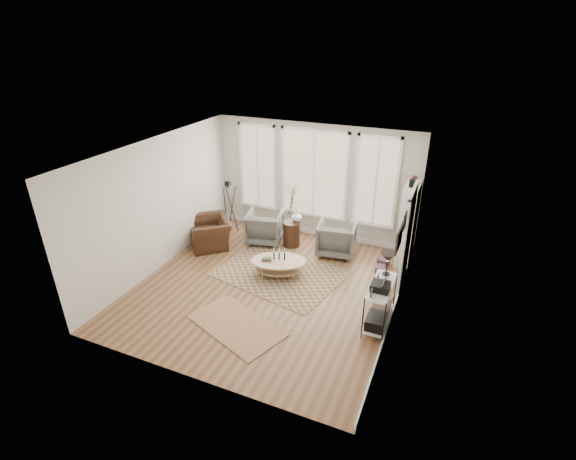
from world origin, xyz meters
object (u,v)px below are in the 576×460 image
at_px(armchair_left, 265,227).
at_px(armchair_right, 337,238).
at_px(side_table, 292,214).
at_px(bookcase, 408,224).
at_px(coffee_table, 278,264).
at_px(accent_chair, 210,232).
at_px(low_shelf, 380,300).

height_order(armchair_left, armchair_right, armchair_right).
xyz_separation_m(armchair_right, side_table, (-1.15, -0.04, 0.44)).
bearing_deg(armchair_left, bookcase, 172.98).
height_order(coffee_table, armchair_left, armchair_left).
height_order(coffee_table, armchair_right, armchair_right).
bearing_deg(coffee_table, armchair_right, 59.41).
xyz_separation_m(armchair_left, accent_chair, (-1.16, -0.70, -0.05)).
bearing_deg(side_table, bookcase, 6.41).
bearing_deg(side_table, armchair_right, 1.93).
bearing_deg(armchair_left, low_shelf, 134.09).
bearing_deg(coffee_table, low_shelf, -18.39).
height_order(low_shelf, coffee_table, low_shelf).
bearing_deg(bookcase, low_shelf, -91.28).
xyz_separation_m(armchair_left, armchair_right, (1.85, 0.11, 0.01)).
bearing_deg(accent_chair, coffee_table, 30.58).
xyz_separation_m(bookcase, armchair_right, (-1.56, -0.26, -0.55)).
height_order(bookcase, armchair_left, bookcase).
bearing_deg(bookcase, armchair_left, -173.76).
xyz_separation_m(bookcase, low_shelf, (-0.06, -2.52, -0.44)).
xyz_separation_m(coffee_table, side_table, (-0.28, 1.43, 0.55)).
bearing_deg(low_shelf, armchair_right, 123.62).
bearing_deg(bookcase, coffee_table, -144.44).
distance_m(armchair_left, armchair_right, 1.86).
xyz_separation_m(coffee_table, armchair_left, (-0.98, 1.36, 0.10)).
distance_m(coffee_table, accent_chair, 2.24).
height_order(low_shelf, armchair_left, low_shelf).
distance_m(bookcase, armchair_left, 3.47).
relative_size(armchair_left, armchair_right, 0.98).
relative_size(bookcase, accent_chair, 1.91).
distance_m(coffee_table, side_table, 1.56).
bearing_deg(low_shelf, armchair_left, 147.35).
height_order(bookcase, coffee_table, bookcase).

